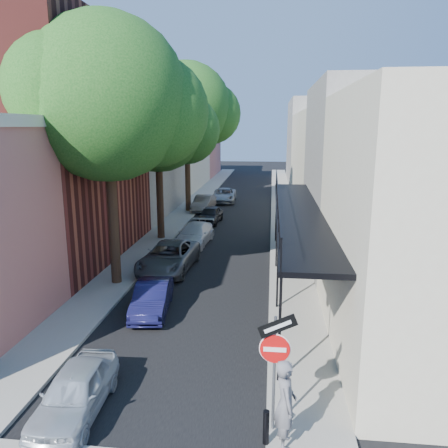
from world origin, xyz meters
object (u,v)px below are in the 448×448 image
(parked_car_d, at_px, (195,234))
(pedestrian, at_px, (285,404))
(parked_car_b, at_px, (152,298))
(oak_mid, at_px, (165,124))
(bollard, at_px, (266,427))
(sign_post, at_px, (275,353))
(oak_far, at_px, (193,109))
(oak_near, at_px, (119,102))
(parked_car_e, at_px, (210,215))
(parked_car_g, at_px, (224,195))
(parked_car_f, at_px, (204,203))
(parked_car_c, at_px, (169,257))
(parked_car_a, at_px, (75,392))

(parked_car_d, height_order, pedestrian, pedestrian)
(parked_car_b, bearing_deg, oak_mid, 94.11)
(bollard, height_order, oak_mid, oak_mid)
(sign_post, distance_m, oak_far, 27.80)
(sign_post, height_order, pedestrian, sign_post)
(bollard, xyz_separation_m, parked_car_d, (-4.51, 16.52, 0.10))
(oak_near, relative_size, oak_mid, 1.12)
(bollard, height_order, oak_near, oak_near)
(parked_car_e, bearing_deg, parked_car_g, 94.77)
(parked_car_g, bearing_deg, parked_car_f, -106.08)
(oak_near, xyz_separation_m, parked_car_c, (1.45, 1.89, -7.20))
(parked_car_d, bearing_deg, parked_car_f, 101.09)
(bollard, xyz_separation_m, oak_mid, (-6.42, 17.73, 6.54))
(parked_car_d, xyz_separation_m, pedestrian, (4.91, -16.52, 0.51))
(oak_mid, bearing_deg, oak_near, -89.63)
(parked_car_a, distance_m, parked_car_c, 10.94)
(parked_car_c, bearing_deg, parked_car_b, -80.61)
(parked_car_d, relative_size, parked_car_e, 1.19)
(parked_car_c, bearing_deg, sign_post, -62.19)
(parked_car_f, relative_size, pedestrian, 1.95)
(sign_post, relative_size, bollard, 3.74)
(oak_mid, distance_m, oak_far, 9.12)
(parked_car_c, xyz_separation_m, parked_car_g, (0.51, 19.88, -0.04))
(oak_near, relative_size, parked_car_e, 3.20)
(oak_far, bearing_deg, parked_car_d, -79.79)
(parked_car_b, bearing_deg, parked_car_c, 89.69)
(oak_mid, xyz_separation_m, parked_car_a, (1.75, -17.02, -6.48))
(pedestrian, bearing_deg, parked_car_a, 73.80)
(oak_near, height_order, oak_mid, oak_near)
(sign_post, height_order, parked_car_e, sign_post)
(bollard, xyz_separation_m, parked_car_c, (-4.91, 11.65, 0.16))
(bollard, distance_m, oak_far, 28.58)
(bollard, relative_size, parked_car_g, 0.17)
(parked_car_b, bearing_deg, parked_car_g, 83.69)
(oak_mid, bearing_deg, parked_car_g, 81.68)
(parked_car_d, bearing_deg, parked_car_c, -89.66)
(oak_near, height_order, parked_car_f, oak_near)
(parked_car_e, height_order, parked_car_g, parked_car_g)
(oak_near, xyz_separation_m, parked_car_g, (1.97, 21.77, -7.24))
(oak_far, bearing_deg, parked_car_a, -86.29)
(pedestrian, bearing_deg, parked_car_d, 8.34)
(oak_near, height_order, parked_car_e, oak_near)
(oak_near, bearing_deg, parked_car_e, 81.19)
(parked_car_a, relative_size, parked_car_b, 0.97)
(oak_near, relative_size, parked_car_d, 2.68)
(bollard, relative_size, parked_car_f, 0.20)
(parked_car_c, bearing_deg, parked_car_f, 95.96)
(parked_car_a, distance_m, pedestrian, 5.15)
(oak_far, distance_m, parked_car_a, 27.22)
(parked_car_f, bearing_deg, oak_near, -88.73)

